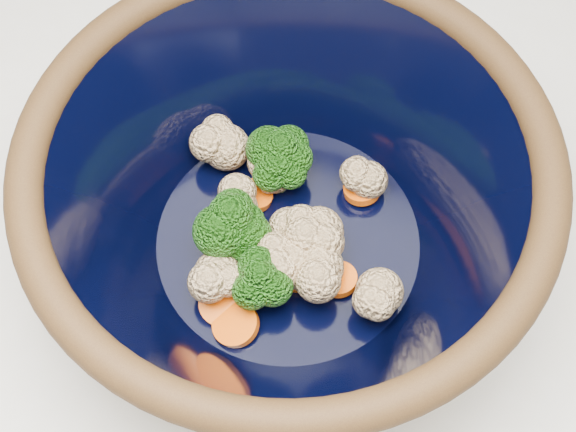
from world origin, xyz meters
name	(u,v)px	position (x,y,z in m)	size (l,w,h in m)	color
mixing_bowl	(288,206)	(-0.10, 0.01, 0.98)	(0.39, 0.39, 0.14)	black
vegetable_pile	(275,222)	(-0.10, 0.01, 0.95)	(0.17, 0.16, 0.06)	#608442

